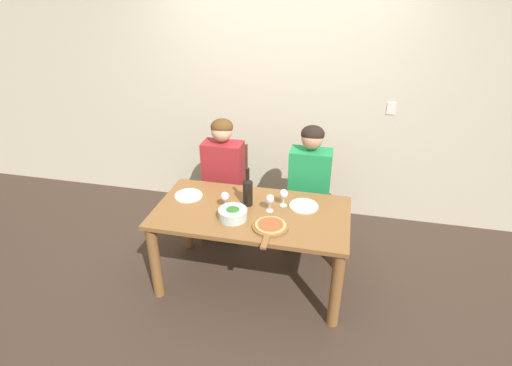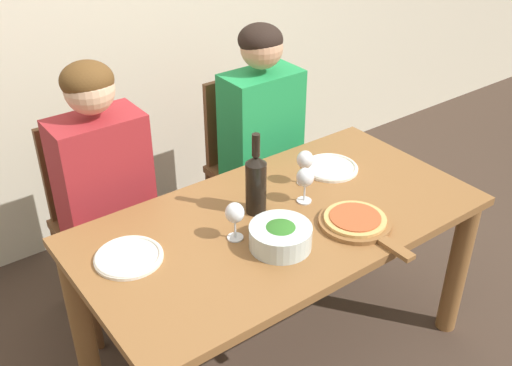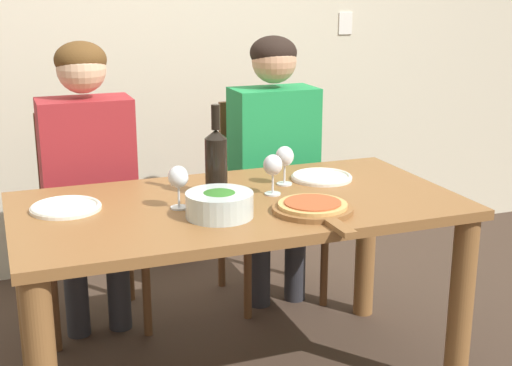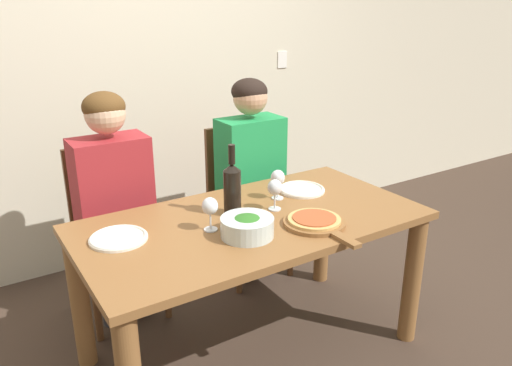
{
  "view_description": "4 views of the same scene",
  "coord_description": "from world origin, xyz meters",
  "px_view_note": "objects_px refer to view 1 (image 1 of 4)",
  "views": [
    {
      "loc": [
        0.64,
        -2.68,
        2.43
      ],
      "look_at": [
        0.01,
        0.14,
        0.91
      ],
      "focal_mm": 28.0,
      "sensor_mm": 36.0,
      "label": 1
    },
    {
      "loc": [
        -1.21,
        -1.47,
        2.03
      ],
      "look_at": [
        0.01,
        0.17,
        0.79
      ],
      "focal_mm": 42.0,
      "sensor_mm": 36.0,
      "label": 2
    },
    {
      "loc": [
        -0.79,
        -2.29,
        1.47
      ],
      "look_at": [
        0.08,
        0.02,
        0.77
      ],
      "focal_mm": 50.0,
      "sensor_mm": 36.0,
      "label": 3
    },
    {
      "loc": [
        -1.11,
        -1.77,
        1.65
      ],
      "look_at": [
        0.04,
        0.04,
        0.87
      ],
      "focal_mm": 35.0,
      "sensor_mm": 36.0,
      "label": 4
    }
  ],
  "objects_px": {
    "wine_bottle": "(248,191)",
    "wine_glass_right": "(284,195)",
    "dinner_plate_right": "(304,206)",
    "person_woman": "(223,169)",
    "chair_left": "(227,186)",
    "person_man": "(310,177)",
    "broccoli_bowl": "(233,214)",
    "dinner_plate_left": "(188,195)",
    "wine_glass_left": "(225,197)",
    "wine_glass_centre": "(270,200)",
    "chair_right": "(309,195)",
    "pizza_on_board": "(270,227)"
  },
  "relations": [
    {
      "from": "pizza_on_board",
      "to": "dinner_plate_right",
      "type": "bearing_deg",
      "value": 60.7
    },
    {
      "from": "chair_left",
      "to": "dinner_plate_left",
      "type": "bearing_deg",
      "value": -103.15
    },
    {
      "from": "person_woman",
      "to": "dinner_plate_right",
      "type": "distance_m",
      "value": 0.97
    },
    {
      "from": "chair_right",
      "to": "broccoli_bowl",
      "type": "height_order",
      "value": "chair_right"
    },
    {
      "from": "chair_right",
      "to": "wine_glass_centre",
      "type": "height_order",
      "value": "chair_right"
    },
    {
      "from": "chair_left",
      "to": "broccoli_bowl",
      "type": "height_order",
      "value": "chair_left"
    },
    {
      "from": "chair_left",
      "to": "wine_glass_centre",
      "type": "bearing_deg",
      "value": -51.11
    },
    {
      "from": "person_man",
      "to": "chair_right",
      "type": "bearing_deg",
      "value": 90.0
    },
    {
      "from": "pizza_on_board",
      "to": "wine_glass_centre",
      "type": "relative_size",
      "value": 2.76
    },
    {
      "from": "person_man",
      "to": "dinner_plate_right",
      "type": "distance_m",
      "value": 0.48
    },
    {
      "from": "wine_glass_left",
      "to": "dinner_plate_left",
      "type": "bearing_deg",
      "value": 161.78
    },
    {
      "from": "wine_glass_left",
      "to": "dinner_plate_right",
      "type": "bearing_deg",
      "value": 14.99
    },
    {
      "from": "broccoli_bowl",
      "to": "wine_glass_left",
      "type": "bearing_deg",
      "value": 127.48
    },
    {
      "from": "dinner_plate_right",
      "to": "pizza_on_board",
      "type": "distance_m",
      "value": 0.43
    },
    {
      "from": "wine_bottle",
      "to": "wine_glass_left",
      "type": "xyz_separation_m",
      "value": [
        -0.17,
        -0.1,
        -0.03
      ]
    },
    {
      "from": "chair_left",
      "to": "dinner_plate_right",
      "type": "xyz_separation_m",
      "value": [
        0.84,
        -0.59,
        0.22
      ]
    },
    {
      "from": "broccoli_bowl",
      "to": "dinner_plate_left",
      "type": "relative_size",
      "value": 0.94
    },
    {
      "from": "wine_glass_left",
      "to": "wine_glass_right",
      "type": "xyz_separation_m",
      "value": [
        0.46,
        0.15,
        0.0
      ]
    },
    {
      "from": "person_woman",
      "to": "dinner_plate_left",
      "type": "xyz_separation_m",
      "value": [
        -0.15,
        -0.53,
        -0.02
      ]
    },
    {
      "from": "dinner_plate_right",
      "to": "person_woman",
      "type": "bearing_deg",
      "value": 150.15
    },
    {
      "from": "wine_bottle",
      "to": "person_man",
      "type": "bearing_deg",
      "value": 50.56
    },
    {
      "from": "dinner_plate_left",
      "to": "dinner_plate_right",
      "type": "xyz_separation_m",
      "value": [
        0.99,
        0.05,
        0.0
      ]
    },
    {
      "from": "person_man",
      "to": "wine_bottle",
      "type": "height_order",
      "value": "person_man"
    },
    {
      "from": "wine_glass_left",
      "to": "wine_glass_centre",
      "type": "height_order",
      "value": "same"
    },
    {
      "from": "wine_glass_right",
      "to": "wine_glass_centre",
      "type": "bearing_deg",
      "value": -130.41
    },
    {
      "from": "chair_left",
      "to": "person_man",
      "type": "bearing_deg",
      "value": -7.46
    },
    {
      "from": "person_man",
      "to": "wine_glass_centre",
      "type": "height_order",
      "value": "person_man"
    },
    {
      "from": "person_woman",
      "to": "wine_glass_centre",
      "type": "xyz_separation_m",
      "value": [
        0.58,
        -0.61,
        0.07
      ]
    },
    {
      "from": "broccoli_bowl",
      "to": "chair_left",
      "type": "bearing_deg",
      "value": 109.76
    },
    {
      "from": "wine_bottle",
      "to": "wine_glass_right",
      "type": "xyz_separation_m",
      "value": [
        0.29,
        0.05,
        -0.03
      ]
    },
    {
      "from": "wine_bottle",
      "to": "wine_glass_left",
      "type": "distance_m",
      "value": 0.2
    },
    {
      "from": "dinner_plate_left",
      "to": "wine_glass_centre",
      "type": "height_order",
      "value": "wine_glass_centre"
    },
    {
      "from": "person_woman",
      "to": "wine_bottle",
      "type": "relative_size",
      "value": 3.71
    },
    {
      "from": "chair_left",
      "to": "wine_glass_left",
      "type": "height_order",
      "value": "chair_left"
    },
    {
      "from": "chair_right",
      "to": "pizza_on_board",
      "type": "height_order",
      "value": "chair_right"
    },
    {
      "from": "wine_glass_centre",
      "to": "person_woman",
      "type": "bearing_deg",
      "value": 133.58
    },
    {
      "from": "wine_bottle",
      "to": "dinner_plate_left",
      "type": "bearing_deg",
      "value": 177.55
    },
    {
      "from": "person_man",
      "to": "broccoli_bowl",
      "type": "height_order",
      "value": "person_man"
    },
    {
      "from": "person_woman",
      "to": "pizza_on_board",
      "type": "xyz_separation_m",
      "value": [
        0.63,
        -0.85,
        -0.02
      ]
    },
    {
      "from": "chair_left",
      "to": "wine_bottle",
      "type": "bearing_deg",
      "value": -59.82
    },
    {
      "from": "wine_glass_centre",
      "to": "wine_glass_left",
      "type": "bearing_deg",
      "value": -173.86
    },
    {
      "from": "wine_glass_centre",
      "to": "dinner_plate_right",
      "type": "bearing_deg",
      "value": 26.17
    },
    {
      "from": "wine_glass_left",
      "to": "wine_glass_centre",
      "type": "bearing_deg",
      "value": 6.14
    },
    {
      "from": "pizza_on_board",
      "to": "wine_glass_right",
      "type": "distance_m",
      "value": 0.37
    },
    {
      "from": "chair_right",
      "to": "wine_glass_left",
      "type": "distance_m",
      "value": 1.03
    },
    {
      "from": "chair_left",
      "to": "pizza_on_board",
      "type": "height_order",
      "value": "chair_left"
    },
    {
      "from": "person_woman",
      "to": "wine_glass_centre",
      "type": "bearing_deg",
      "value": -46.42
    },
    {
      "from": "wine_bottle",
      "to": "dinner_plate_left",
      "type": "relative_size",
      "value": 1.39
    },
    {
      "from": "broccoli_bowl",
      "to": "pizza_on_board",
      "type": "xyz_separation_m",
      "value": [
        0.31,
        -0.07,
        -0.03
      ]
    },
    {
      "from": "wine_glass_left",
      "to": "wine_glass_centre",
      "type": "xyz_separation_m",
      "value": [
        0.36,
        0.04,
        0.0
      ]
    }
  ]
}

